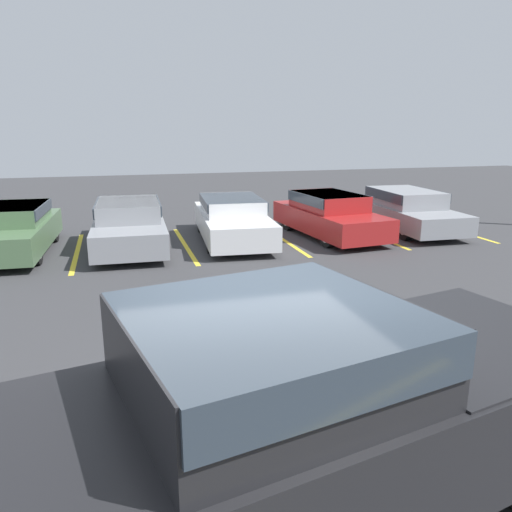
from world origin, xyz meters
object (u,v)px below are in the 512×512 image
Objects in this scene: pickup_truck at (302,409)px; parked_sedan_d at (329,214)px; parked_sedan_b at (129,223)px; parked_sedan_a at (12,228)px; parked_sedan_c at (232,218)px; wheel_stop_curb at (320,216)px; parked_sedan_e at (406,208)px.

pickup_truck is 1.39× the size of parked_sedan_d.
pickup_truck reaches higher than parked_sedan_b.
parked_sedan_b is at bearing 91.75° from parked_sedan_a.
parked_sedan_a is 0.92× the size of parked_sedan_c.
parked_sedan_d reaches higher than wheel_stop_curb.
parked_sedan_d is 2.70m from parked_sedan_e.
parked_sedan_a is (-3.88, 10.11, -0.26)m from pickup_truck.
parked_sedan_c is (2.80, 0.03, -0.01)m from parked_sedan_b.
parked_sedan_a is 0.98× the size of parked_sedan_d.
parked_sedan_b is at bearing -158.68° from wheel_stop_curb.
parked_sedan_b is 1.04× the size of parked_sedan_d.
pickup_truck is 10.83m from parked_sedan_a.
parked_sedan_a is at bearing -85.97° from parked_sedan_c.
parked_sedan_e is 2.74× the size of wheel_stop_curb.
pickup_truck is 10.93m from parked_sedan_d.
pickup_truck is 1.31× the size of parked_sedan_c.
parked_sedan_d is (4.64, 9.89, -0.25)m from pickup_truck.
pickup_truck is at bearing -30.69° from parked_sedan_d.
parked_sedan_c is at bearing 92.67° from parked_sedan_b.
parked_sedan_a is at bearing -165.24° from wheel_stop_curb.
pickup_truck reaches higher than parked_sedan_e.
parked_sedan_d is at bearing -82.17° from parked_sedan_e.
pickup_truck is 1.42× the size of parked_sedan_a.
parked_sedan_e reaches higher than parked_sedan_c.
parked_sedan_c is 4.56m from wheel_stop_curb.
pickup_truck is 12.51m from parked_sedan_e.
parked_sedan_b is 0.98× the size of parked_sedan_e.
pickup_truck is at bearing 7.95° from parked_sedan_b.
parked_sedan_d is at bearing 90.64° from parked_sedan_b.
parked_sedan_a is at bearing -87.27° from parked_sedan_e.
parked_sedan_e is at bearing 42.51° from pickup_truck.
parked_sedan_c is (1.78, 10.06, -0.26)m from pickup_truck.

